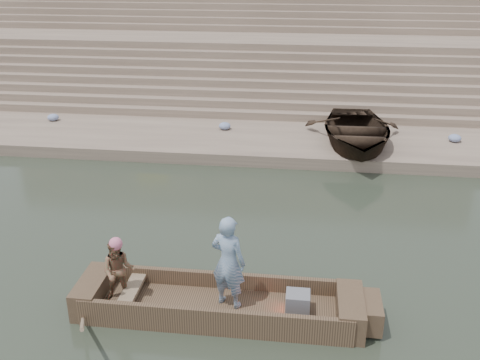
% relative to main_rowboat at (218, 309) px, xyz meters
% --- Properties ---
extents(ground, '(120.00, 120.00, 0.00)m').
position_rel_main_rowboat_xyz_m(ground, '(-3.02, 1.82, -0.11)').
color(ground, '#262F23').
rests_on(ground, ground).
extents(lower_landing, '(32.00, 4.00, 0.40)m').
position_rel_main_rowboat_xyz_m(lower_landing, '(-3.02, 9.82, 0.09)').
color(lower_landing, gray).
rests_on(lower_landing, ground).
extents(mid_landing, '(32.00, 3.00, 2.80)m').
position_rel_main_rowboat_xyz_m(mid_landing, '(-3.02, 17.32, 1.29)').
color(mid_landing, gray).
rests_on(mid_landing, ground).
extents(upper_landing, '(32.00, 3.00, 5.20)m').
position_rel_main_rowboat_xyz_m(upper_landing, '(-3.02, 24.32, 2.49)').
color(upper_landing, gray).
rests_on(upper_landing, ground).
extents(ghat_steps, '(32.00, 11.00, 5.20)m').
position_rel_main_rowboat_xyz_m(ghat_steps, '(-3.02, 19.01, 1.69)').
color(ghat_steps, gray).
rests_on(ghat_steps, ground).
extents(main_rowboat, '(5.00, 1.30, 0.22)m').
position_rel_main_rowboat_xyz_m(main_rowboat, '(0.00, 0.00, 0.00)').
color(main_rowboat, brown).
rests_on(main_rowboat, ground).
extents(rowboat_trim, '(6.04, 2.63, 2.00)m').
position_rel_main_rowboat_xyz_m(rowboat_trim, '(0.21, -0.01, 0.20)').
color(rowboat_trim, brown).
rests_on(rowboat_trim, ground).
extents(standing_man, '(0.81, 0.66, 1.92)m').
position_rel_main_rowboat_xyz_m(standing_man, '(0.20, 0.06, 1.07)').
color(standing_man, '#21517D').
rests_on(standing_man, main_rowboat).
extents(rowing_man, '(0.73, 0.61, 1.33)m').
position_rel_main_rowboat_xyz_m(rowing_man, '(-1.94, -0.07, 0.78)').
color(rowing_man, '#246D41').
rests_on(rowing_man, main_rowboat).
extents(television, '(0.46, 0.42, 0.40)m').
position_rel_main_rowboat_xyz_m(television, '(1.54, -0.00, 0.31)').
color(television, slate).
rests_on(television, main_rowboat).
extents(beached_rowboat, '(3.51, 4.86, 0.99)m').
position_rel_main_rowboat_xyz_m(beached_rowboat, '(3.27, 9.38, 0.79)').
color(beached_rowboat, '#2D2116').
rests_on(beached_rowboat, lower_landing).
extents(cloth_bundles, '(15.54, 1.11, 0.26)m').
position_rel_main_rowboat_xyz_m(cloth_bundles, '(-1.00, 10.49, 0.42)').
color(cloth_bundles, '#3F5999').
rests_on(cloth_bundles, lower_landing).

